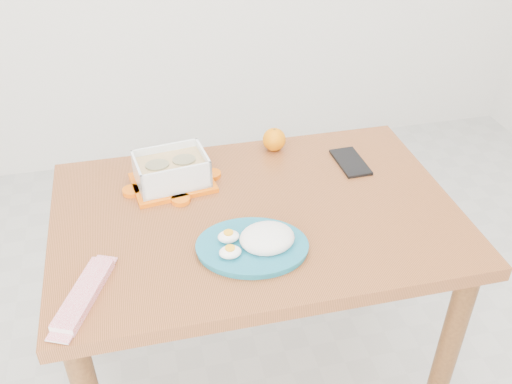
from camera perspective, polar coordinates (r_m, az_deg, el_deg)
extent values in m
cube|color=#994E2B|center=(1.53, 0.00, -2.44)|extent=(1.08, 0.72, 0.04)
cylinder|color=brown|center=(1.75, 18.35, -15.74)|extent=(0.06, 0.06, 0.71)
cylinder|color=brown|center=(1.99, -15.64, -7.70)|extent=(0.06, 0.06, 0.71)
cylinder|color=brown|center=(2.12, 10.80, -3.82)|extent=(0.06, 0.06, 0.71)
cube|color=#F36307|center=(1.63, -8.32, 0.93)|extent=(0.24, 0.20, 0.01)
cube|color=white|center=(1.61, -8.46, 2.32)|extent=(0.21, 0.16, 0.08)
cube|color=tan|center=(1.61, -8.44, 2.09)|extent=(0.20, 0.15, 0.05)
cylinder|color=#999164|center=(1.60, -9.82, 2.39)|extent=(0.07, 0.07, 0.02)
cylinder|color=#999164|center=(1.61, -7.19, 2.93)|extent=(0.07, 0.07, 0.02)
sphere|color=orange|center=(1.77, 1.83, 5.27)|extent=(0.07, 0.07, 0.07)
cylinder|color=#176A82|center=(1.39, -0.39, -5.55)|extent=(0.32, 0.32, 0.02)
ellipsoid|color=white|center=(1.37, 1.13, -4.23)|extent=(0.16, 0.14, 0.06)
ellipsoid|color=white|center=(1.39, -2.76, -4.47)|extent=(0.06, 0.05, 0.03)
ellipsoid|color=white|center=(1.35, -2.60, -6.03)|extent=(0.06, 0.05, 0.03)
cube|color=red|center=(1.33, -16.83, -9.77)|extent=(0.14, 0.22, 0.02)
cube|color=black|center=(1.74, 9.43, 2.97)|extent=(0.08, 0.16, 0.01)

